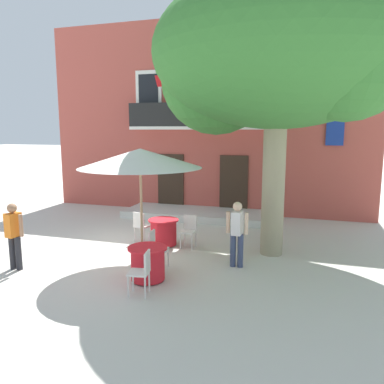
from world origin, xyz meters
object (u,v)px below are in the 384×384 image
pedestrian_near_entrance (237,231)px  cafe_chair_middle_0 (141,225)px  plane_tree (274,58)px  cafe_chair_near_tree_1 (142,270)px  pedestrian_mid_plaza (14,233)px  cafe_chair_near_tree_0 (156,247)px  cafe_chair_middle_1 (189,229)px  cafe_umbrella (140,159)px  cafe_table_middle (164,232)px  cafe_table_near_tree (148,263)px

pedestrian_near_entrance → cafe_chair_middle_0: bearing=158.8°
plane_tree → cafe_chair_near_tree_1: plane_tree is taller
cafe_chair_middle_0 → pedestrian_mid_plaza: pedestrian_mid_plaza is taller
cafe_chair_near_tree_0 → pedestrian_near_entrance: pedestrian_near_entrance is taller
cafe_chair_near_tree_1 → cafe_chair_middle_1: size_ratio=1.00×
cafe_umbrella → pedestrian_near_entrance: bearing=15.4°
cafe_chair_middle_1 → pedestrian_mid_plaza: (-3.41, -2.84, 0.37)m
cafe_table_middle → cafe_chair_near_tree_0: bearing=-74.2°
cafe_chair_near_tree_1 → pedestrian_mid_plaza: (-3.47, 0.42, 0.37)m
plane_tree → cafe_chair_near_tree_1: (-2.11, -3.44, -4.51)m
cafe_table_near_tree → cafe_table_middle: (-0.61, 2.49, 0.00)m
plane_tree → cafe_chair_near_tree_0: bearing=-140.9°
pedestrian_near_entrance → plane_tree: bearing=64.9°
cafe_umbrella → pedestrian_near_entrance: size_ratio=1.81×
cafe_chair_near_tree_1 → cafe_umbrella: 2.68m
plane_tree → cafe_chair_middle_1: (-2.17, -0.18, -4.51)m
cafe_table_middle → cafe_table_near_tree: bearing=-76.3°
cafe_umbrella → pedestrian_mid_plaza: cafe_umbrella is taller
cafe_table_middle → cafe_chair_middle_1: bearing=3.5°
cafe_table_near_tree → plane_tree: bearing=49.6°
pedestrian_near_entrance → cafe_chair_near_tree_1: bearing=-125.1°
cafe_chair_near_tree_0 → pedestrian_mid_plaza: pedestrian_mid_plaza is taller
cafe_chair_near_tree_0 → pedestrian_near_entrance: size_ratio=0.57×
plane_tree → pedestrian_near_entrance: (-0.61, -1.31, -4.14)m
plane_tree → cafe_umbrella: 4.18m
cafe_chair_near_tree_1 → cafe_table_middle: (-0.81, 3.22, -0.14)m
cafe_table_middle → cafe_chair_near_tree_1: bearing=-75.9°
cafe_chair_near_tree_0 → cafe_chair_middle_1: size_ratio=1.00×
cafe_table_near_tree → cafe_chair_near_tree_0: bearing=98.5°
cafe_chair_near_tree_0 → pedestrian_mid_plaza: size_ratio=0.57×
plane_tree → pedestrian_near_entrance: 4.39m
plane_tree → cafe_table_near_tree: plane_tree is taller
cafe_chair_near_tree_0 → cafe_table_middle: 1.82m
cafe_chair_near_tree_1 → cafe_umbrella: size_ratio=0.31×
cafe_table_near_tree → cafe_table_middle: 2.57m
cafe_chair_middle_0 → pedestrian_mid_plaza: (-1.91, -2.90, 0.37)m
cafe_chair_middle_0 → cafe_table_near_tree: bearing=-62.5°
cafe_chair_middle_1 → cafe_umbrella: (-0.64, -1.74, 2.08)m
cafe_umbrella → cafe_table_near_tree: bearing=-58.2°
cafe_table_middle → pedestrian_mid_plaza: 3.89m
cafe_table_middle → pedestrian_mid_plaza: bearing=-133.5°
cafe_table_middle → cafe_umbrella: size_ratio=0.30×
cafe_chair_near_tree_1 → cafe_table_near_tree: bearing=105.6°
cafe_table_middle → cafe_chair_middle_0: bearing=172.3°
cafe_chair_near_tree_0 → cafe_chair_middle_0: bearing=123.9°
pedestrian_near_entrance → cafe_table_middle: bearing=154.9°
plane_tree → pedestrian_mid_plaza: bearing=-151.6°
cafe_chair_near_tree_0 → cafe_chair_middle_1: same height
cafe_chair_middle_1 → pedestrian_mid_plaza: bearing=-140.2°
cafe_chair_middle_1 → cafe_table_middle: bearing=-176.5°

